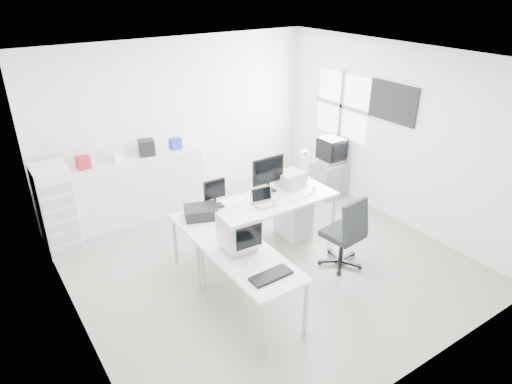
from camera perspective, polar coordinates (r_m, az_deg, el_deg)
floor at (r=6.57m, az=0.98°, el=-8.51°), size 5.00×5.00×0.01m
ceiling at (r=5.51m, az=1.21°, el=16.33°), size 5.00×5.00×0.01m
back_wall at (r=7.95m, az=-9.41°, el=8.61°), size 5.00×0.02×2.80m
left_wall at (r=5.04m, az=-22.94°, el=-3.65°), size 0.02×5.00×2.80m
right_wall at (r=7.53m, az=16.99°, el=6.84°), size 0.02×5.00×2.80m
window at (r=8.23m, az=10.67°, el=10.54°), size 0.02×1.20×1.10m
wall_picture at (r=7.43m, az=16.75°, el=10.67°), size 0.04×0.90×0.60m
main_desk at (r=6.63m, az=0.24°, el=-4.35°), size 2.40×0.80×0.75m
side_desk at (r=5.48m, az=-0.67°, el=-11.66°), size 0.70×1.40×0.75m
drawer_pedestal at (r=7.07m, az=4.71°, el=-3.09°), size 0.40×0.50×0.60m
inkjet_printer at (r=6.11m, az=-6.90°, el=-2.51°), size 0.51×0.46×0.15m
lcd_monitor_small at (r=6.30m, az=-5.18°, el=-0.25°), size 0.33×0.19×0.40m
lcd_monitor_large at (r=6.70m, az=1.52°, el=2.22°), size 0.53×0.21×0.55m
laptop at (r=6.35m, az=1.12°, el=-0.78°), size 0.38×0.39×0.23m
white_keyboard at (r=6.69m, az=5.58°, el=-0.46°), size 0.40×0.14×0.02m
white_mouse at (r=6.89m, az=7.26°, el=0.48°), size 0.06×0.06×0.06m
laser_printer at (r=6.96m, az=4.34°, el=1.62°), size 0.42×0.37×0.22m
desk_lamp at (r=7.19m, az=6.18°, el=3.23°), size 0.18×0.18×0.43m
crt_monitor at (r=5.31m, az=-2.20°, el=-5.02°), size 0.44×0.44×0.48m
black_keyboard at (r=4.98m, az=1.88°, el=-10.41°), size 0.48×0.20×0.03m
office_chair at (r=6.33m, az=10.83°, el=-4.74°), size 0.69×0.69×1.08m
tv_cabinet at (r=8.41m, az=9.16°, el=1.69°), size 0.58×0.47×0.63m
crt_tv at (r=8.21m, az=9.42°, el=5.13°), size 0.50×0.48×0.45m
sideboard at (r=7.72m, az=-14.40°, el=0.60°), size 2.10×0.52×1.05m
clutter_box_a at (r=7.29m, az=-20.79°, el=3.47°), size 0.20×0.18×0.19m
clutter_box_b at (r=7.40m, az=-17.07°, el=4.27°), size 0.20×0.19×0.16m
clutter_box_c at (r=7.53m, az=-13.52°, el=5.43°), size 0.30×0.28×0.25m
clutter_box_d at (r=7.72m, az=-10.04°, el=5.97°), size 0.18×0.16×0.18m
clutter_bottle at (r=7.27m, az=-23.15°, el=3.14°), size 0.07×0.07×0.22m
filing_cabinet at (r=7.09m, az=-23.67°, el=-1.99°), size 0.46×0.55×1.31m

